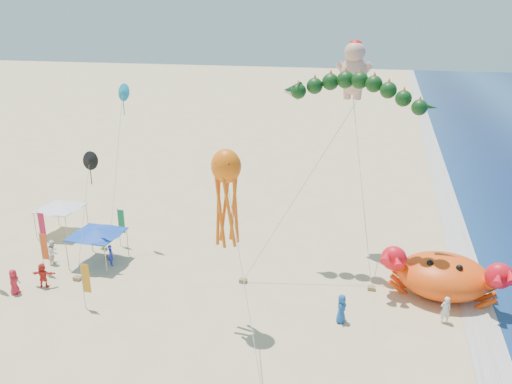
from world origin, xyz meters
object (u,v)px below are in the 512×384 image
canopy_blue (96,232)px  canopy_white (60,206)px  dragon_kite (355,95)px  crab_inflatable (443,275)px  octopus_kite (227,191)px  cherub_kite (354,69)px

canopy_blue → canopy_white: bearing=146.1°
dragon_kite → canopy_white: dragon_kite is taller
crab_inflatable → canopy_white: 29.69m
dragon_kite → canopy_blue: (-17.39, -3.54, -9.89)m
canopy_blue → dragon_kite: bearing=11.5°
octopus_kite → canopy_white: bearing=153.4°
cherub_kite → canopy_blue: 21.73m
octopus_kite → canopy_white: (-17.28, 8.66, -5.70)m
canopy_white → octopus_kite: bearing=-26.6°
octopus_kite → canopy_white: size_ratio=3.03×
octopus_kite → canopy_blue: bearing=157.5°
crab_inflatable → cherub_kite: cherub_kite is taller
octopus_kite → canopy_blue: 13.71m
dragon_kite → canopy_white: (-23.16, 0.34, -9.89)m
cherub_kite → canopy_blue: cherub_kite is taller
canopy_white → canopy_blue: bearing=-33.9°
canopy_blue → canopy_white: (-5.77, 3.88, -0.00)m
crab_inflatable → cherub_kite: size_ratio=0.49×
crab_inflatable → canopy_blue: crab_inflatable is taller
dragon_kite → cherub_kite: bearing=95.8°
canopy_blue → cherub_kite: bearing=24.8°
dragon_kite → cherub_kite: size_ratio=0.86×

